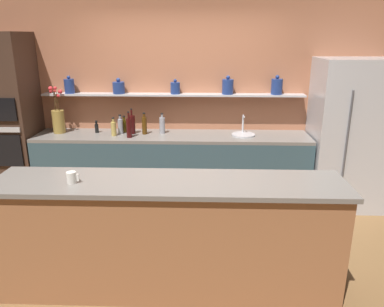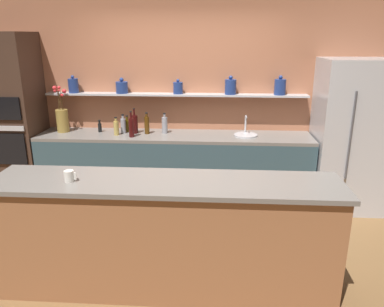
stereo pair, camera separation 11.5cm
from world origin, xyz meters
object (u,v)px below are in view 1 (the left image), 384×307
refrigerator (350,135)px  bottle_spirit_1 (162,125)px  bottle_wine_2 (132,124)px  oven_tower (9,120)px  flower_vase (58,119)px  coffee_mug (72,177)px  sink_fixture (243,133)px  bottle_sauce_0 (97,128)px  bottle_wine_6 (129,128)px  bottle_spirit_3 (114,128)px  bottle_spirit_7 (144,125)px  bottle_spirit_4 (120,126)px  bottle_oil_5 (124,126)px

refrigerator → bottle_spirit_1: bearing=177.2°
bottle_wine_2 → bottle_spirit_1: bearing=4.7°
oven_tower → flower_vase: size_ratio=3.55×
bottle_spirit_1 → coffee_mug: 2.06m
sink_fixture → bottle_sauce_0: sink_fixture is taller
bottle_spirit_1 → bottle_wine_6: bottle_wine_6 is taller
bottle_spirit_1 → bottle_spirit_3: bearing=-166.5°
oven_tower → bottle_spirit_1: (2.00, 0.08, -0.07)m
flower_vase → bottle_spirit_7: (1.14, -0.03, -0.06)m
bottle_spirit_4 → bottle_oil_5: size_ratio=1.13×
bottle_sauce_0 → bottle_spirit_7: size_ratio=0.57×
refrigerator → flower_vase: 3.76m
bottle_wine_2 → bottle_sauce_0: bearing=175.7°
flower_vase → coffee_mug: (0.85, -1.97, -0.04)m
sink_fixture → coffee_mug: (-1.57, -1.93, 0.12)m
oven_tower → refrigerator: bearing=-0.5°
sink_fixture → bottle_spirit_3: sink_fixture is taller
bottle_spirit_1 → bottle_spirit_4: bearing=-176.3°
sink_fixture → coffee_mug: size_ratio=3.07×
refrigerator → bottle_spirit_4: bearing=178.4°
bottle_spirit_4 → refrigerator: bearing=-1.6°
bottle_spirit_7 → coffee_mug: bottle_spirit_7 is taller
flower_vase → sink_fixture: size_ratio=2.07×
refrigerator → bottle_wine_2: size_ratio=5.69×
sink_fixture → bottle_spirit_3: 1.67m
flower_vase → bottle_spirit_7: bearing=-1.6°
bottle_sauce_0 → bottle_spirit_4: 0.33m
sink_fixture → bottle_sauce_0: size_ratio=1.85×
bottle_sauce_0 → bottle_oil_5: (0.36, 0.03, 0.02)m
bottle_sauce_0 → bottle_spirit_3: (0.26, -0.15, 0.03)m
bottle_sauce_0 → coffee_mug: (0.36, -2.00, 0.08)m
bottle_spirit_1 → bottle_oil_5: size_ratio=1.21×
bottle_spirit_3 → bottle_spirit_7: 0.39m
flower_vase → bottle_spirit_4: size_ratio=2.46×
oven_tower → bottle_wine_6: 1.61m
oven_tower → bottle_spirit_4: bearing=1.8°
bottle_spirit_4 → bottle_spirit_7: size_ratio=0.89×
bottle_spirit_3 → bottle_wine_6: bearing=-19.8°
refrigerator → bottle_spirit_4: (-2.94, 0.08, 0.08)m
bottle_sauce_0 → bottle_wine_2: 0.48m
sink_fixture → bottle_wine_6: 1.46m
bottle_oil_5 → coffee_mug: 2.03m
flower_vase → bottle_spirit_1: flower_vase is taller
refrigerator → oven_tower: size_ratio=0.86×
bottle_spirit_1 → bottle_spirit_4: 0.55m
refrigerator → bottle_wine_6: (-2.79, -0.11, 0.10)m
bottle_sauce_0 → bottle_spirit_4: bottle_spirit_4 is taller
oven_tower → coffee_mug: oven_tower is taller
flower_vase → bottle_spirit_1: bearing=0.9°
bottle_spirit_1 → bottle_spirit_7: (-0.23, -0.05, 0.01)m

